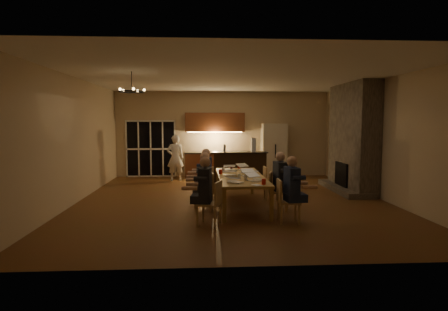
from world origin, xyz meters
The scene contains 44 objects.
floor centered at (0.00, 0.00, 0.00)m, with size 9.00×9.00×0.00m, color brown.
back_wall centered at (0.00, 4.52, 1.60)m, with size 8.00×0.04×3.20m, color tan.
left_wall centered at (-4.02, 0.00, 1.60)m, with size 0.04×9.00×3.20m, color tan.
right_wall centered at (4.02, 0.00, 1.60)m, with size 0.04×9.00×3.20m, color tan.
ceiling centered at (0.00, 0.00, 3.22)m, with size 8.00×9.00×0.04m, color white.
french_doors centered at (-2.70, 4.47, 1.05)m, with size 1.86×0.08×2.10m, color black.
fireplace centered at (3.70, 1.20, 1.60)m, with size 0.58×2.50×3.20m, color #685C52.
kitchenette centered at (-0.30, 4.20, 1.20)m, with size 2.24×0.68×2.40m, color brown, non-canonical shape.
refrigerator centered at (1.90, 4.15, 1.00)m, with size 0.90×0.68×2.00m, color beige.
dining_table centered at (0.16, -0.60, 0.38)m, with size 1.10×3.12×0.75m, color #A27A41.
bar_island centered at (0.47, 2.68, 0.54)m, with size 1.82×0.68×1.08m, color black.
chair_left_near centered at (-0.65, -2.28, 0.45)m, with size 0.44×0.44×0.89m, color tan, non-canonical shape.
chair_left_mid centered at (-0.75, -1.07, 0.45)m, with size 0.44×0.44×0.89m, color tan, non-canonical shape.
chair_left_far centered at (-0.75, 0.04, 0.45)m, with size 0.44×0.44×0.89m, color tan, non-canonical shape.
chair_right_near centered at (1.00, -2.18, 0.45)m, with size 0.44×0.44×0.89m, color tan, non-canonical shape.
chair_right_mid centered at (1.01, -1.12, 0.45)m, with size 0.44×0.44×0.89m, color tan, non-canonical shape.
chair_right_far centered at (1.08, 0.03, 0.45)m, with size 0.44×0.44×0.89m, color tan, non-canonical shape.
person_left_near centered at (-0.72, -2.24, 0.69)m, with size 0.60×0.60×1.38m, color #21222A, non-canonical shape.
person_right_near centered at (1.04, -2.23, 0.69)m, with size 0.60×0.60×1.38m, color navy, non-canonical shape.
person_left_mid centered at (-0.72, -1.13, 0.69)m, with size 0.60×0.60×1.38m, color #3D4249, non-canonical shape.
person_right_mid centered at (1.03, -1.15, 0.69)m, with size 0.60×0.60×1.38m, color #21222A, non-canonical shape.
person_left_far centered at (-0.67, -0.03, 0.69)m, with size 0.60×0.60×1.38m, color navy, non-canonical shape.
standing_person centered at (-1.71, 3.44, 0.81)m, with size 0.59×0.39×1.62m, color white.
chandelier centered at (-2.36, -1.01, 2.75)m, with size 0.58×0.58×0.03m, color black.
laptop_a centered at (-0.05, -1.62, 0.86)m, with size 0.32×0.28×0.23m, color silver, non-canonical shape.
laptop_b centered at (0.41, -1.42, 0.86)m, with size 0.32×0.28×0.23m, color silver, non-canonical shape.
laptop_c centered at (-0.10, -0.50, 0.86)m, with size 0.32×0.28×0.23m, color silver, non-canonical shape.
laptop_d centered at (0.36, -0.69, 0.86)m, with size 0.32×0.28×0.23m, color silver, non-canonical shape.
laptop_e centered at (-0.03, 0.55, 0.86)m, with size 0.32×0.28×0.23m, color silver, non-canonical shape.
laptop_f centered at (0.39, 0.49, 0.86)m, with size 0.32×0.28×0.23m, color silver, non-canonical shape.
mug_front centered at (0.09, -1.02, 0.80)m, with size 0.07×0.07×0.10m, color white.
mug_mid centered at (0.27, -0.10, 0.80)m, with size 0.08×0.08×0.10m, color white.
mug_back centered at (-0.22, 0.18, 0.80)m, with size 0.08×0.08×0.10m, color white.
redcup_near centered at (0.52, -1.91, 0.81)m, with size 0.09×0.09×0.12m, color red.
redcup_mid centered at (-0.31, -0.27, 0.81)m, with size 0.09×0.09×0.12m, color red.
redcup_far centered at (0.27, 0.85, 0.81)m, with size 0.08×0.08×0.12m, color red.
can_silver centered at (0.20, -1.33, 0.81)m, with size 0.07×0.07×0.12m, color #B2B2B7.
can_cola centered at (0.04, 0.80, 0.81)m, with size 0.07×0.07×0.12m, color #3F0F0C.
plate_near centered at (0.50, -1.21, 0.76)m, with size 0.23×0.23×0.02m, color white.
plate_left centered at (-0.11, -1.52, 0.76)m, with size 0.23×0.23×0.02m, color white.
plate_far centered at (0.58, 0.13, 0.76)m, with size 0.27×0.27×0.02m, color white.
notepad centered at (0.35, -2.03, 0.76)m, with size 0.15×0.21×0.01m, color white.
bar_bottle centered at (-0.03, 2.77, 1.20)m, with size 0.08×0.08×0.24m, color #99999E.
bar_blender centered at (0.93, 2.63, 1.31)m, with size 0.14×0.14×0.46m, color silver.
Camera 1 is at (-0.78, -9.66, 2.07)m, focal length 30.00 mm.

